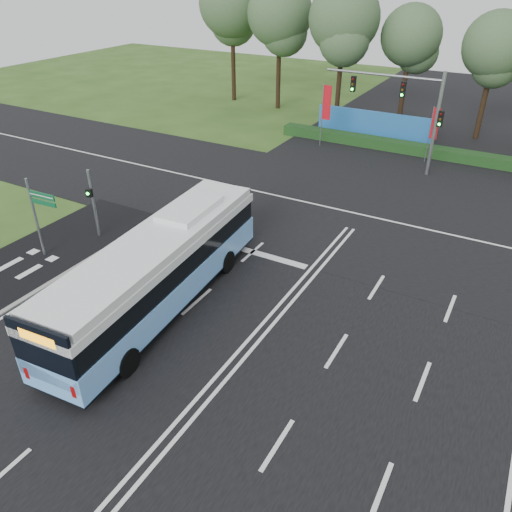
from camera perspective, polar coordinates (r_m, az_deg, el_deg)
The scene contains 14 objects.
ground at distance 20.92m, azimuth 0.68°, elevation -7.92°, with size 120.00×120.00×0.00m, color #2F4F1A.
road_main at distance 20.91m, azimuth 0.68°, elevation -7.88°, with size 20.00×120.00×0.04m, color black.
road_cross at distance 30.42m, azimuth 11.67°, elevation 4.68°, with size 120.00×14.00×0.05m, color black.
bike_path at distance 26.67m, azimuth -27.05°, elevation -2.28°, with size 5.00×18.00×0.06m, color black.
kerb_strip at distance 24.87m, azimuth -23.83°, elevation -3.77°, with size 0.25×18.00×0.12m, color gray.
city_bus at distance 21.37m, azimuth -11.01°, elevation -1.56°, with size 3.65×12.99×3.68m.
pedestrian_signal at distance 27.83m, azimuth -18.17°, elevation 5.95°, with size 0.36×0.43×3.85m.
street_sign at distance 26.45m, azimuth -23.59°, elevation 4.84°, with size 1.64×0.20×4.22m.
banner_flag_left at distance 41.09m, azimuth 7.93°, elevation 16.56°, with size 0.73×0.08×4.92m.
banner_flag_mid at distance 39.29m, azimuth 19.64°, elevation 13.75°, with size 0.60×0.21×4.15m.
traffic_light_gantry at distance 36.65m, azimuth 17.33°, elevation 16.17°, with size 8.41×0.28×7.00m.
hedge at distance 41.61m, azimuth 17.52°, elevation 11.61°, with size 22.00×1.20×0.80m, color #143815.
blue_hoarding at distance 44.64m, azimuth 13.38°, elevation 14.39°, with size 10.00×0.30×2.20m, color #1F61AC.
eucalyptus_row at distance 47.65m, azimuth 16.73°, elevation 24.28°, with size 43.77×8.47×12.93m.
Camera 1 is at (7.80, -14.36, 13.07)m, focal length 35.00 mm.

